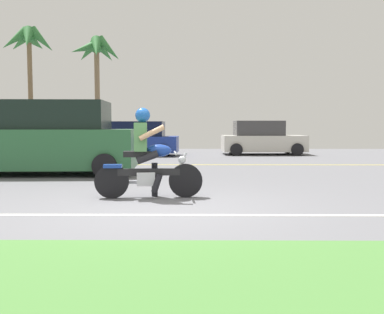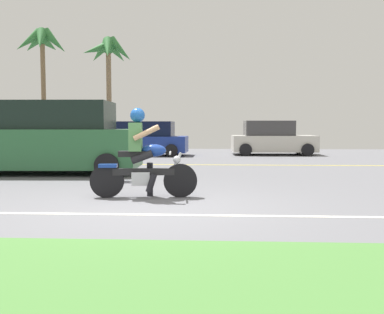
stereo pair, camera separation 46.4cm
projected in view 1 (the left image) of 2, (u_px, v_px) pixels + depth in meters
ground at (172, 184)px, 10.03m from camera, size 56.00×30.00×0.04m
lane_line_near at (160, 215)px, 6.47m from camera, size 50.40×0.12×0.01m
lane_line_far at (180, 165)px, 14.79m from camera, size 50.40×0.12×0.01m
motorcyclist at (148, 160)px, 7.99m from camera, size 2.02×0.66×1.69m
suv_nearby at (46, 139)px, 11.93m from camera, size 5.12×2.40×2.04m
parked_car_0 at (11, 141)px, 18.99m from camera, size 3.72×2.02×1.43m
parked_car_1 at (133, 140)px, 19.31m from camera, size 4.25×1.97×1.54m
parked_car_2 at (262, 139)px, 20.09m from camera, size 3.89×2.08×1.58m
palm_tree_0 at (29, 47)px, 21.60m from camera, size 2.78×2.91×6.36m
palm_tree_1 at (97, 56)px, 22.34m from camera, size 2.79×2.94×6.05m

